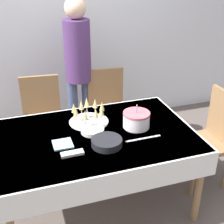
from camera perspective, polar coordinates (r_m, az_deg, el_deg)
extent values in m
plane|color=#564C47|center=(3.02, -2.64, -16.11)|extent=(12.00, 12.00, 0.00)
cube|color=silver|center=(3.85, -9.88, 15.99)|extent=(8.00, 0.05, 2.70)
cube|color=white|center=(2.58, -2.97, -4.44)|extent=(1.60, 1.04, 0.03)
cube|color=white|center=(2.63, -2.93, -6.12)|extent=(1.63, 1.07, 0.21)
cylinder|color=olive|center=(2.72, 15.59, -13.12)|extent=(0.06, 0.06, 0.70)
cylinder|color=olive|center=(3.11, -18.55, -8.00)|extent=(0.06, 0.06, 0.70)
cylinder|color=olive|center=(3.36, 7.31, -3.80)|extent=(0.06, 0.06, 0.70)
cube|color=olive|center=(3.33, -12.39, -3.09)|extent=(0.46, 0.46, 0.04)
cube|color=olive|center=(3.39, -12.93, 2.47)|extent=(0.40, 0.07, 0.50)
cylinder|color=olive|center=(3.30, -8.79, -7.64)|extent=(0.04, 0.04, 0.40)
cylinder|color=olive|center=(3.31, -15.07, -8.25)|extent=(0.04, 0.04, 0.40)
cylinder|color=olive|center=(3.60, -9.27, -4.45)|extent=(0.04, 0.04, 0.40)
cylinder|color=olive|center=(3.61, -14.98, -5.00)|extent=(0.04, 0.04, 0.40)
cube|color=olive|center=(3.45, -0.51, -1.29)|extent=(0.46, 0.46, 0.04)
cube|color=olive|center=(3.51, -1.21, 4.05)|extent=(0.40, 0.07, 0.50)
cylinder|color=olive|center=(3.45, 3.09, -5.59)|extent=(0.04, 0.04, 0.40)
cylinder|color=olive|center=(3.39, -2.82, -6.33)|extent=(0.04, 0.04, 0.40)
cylinder|color=olive|center=(3.75, 1.59, -2.71)|extent=(0.04, 0.04, 0.40)
cylinder|color=olive|center=(3.69, -3.84, -3.32)|extent=(0.04, 0.04, 0.40)
cube|color=olive|center=(3.13, 16.10, -5.70)|extent=(0.43, 0.43, 0.04)
cube|color=olive|center=(3.11, 19.65, -0.77)|extent=(0.04, 0.40, 0.50)
cylinder|color=olive|center=(3.05, 14.62, -11.60)|extent=(0.04, 0.04, 0.40)
cylinder|color=olive|center=(3.29, 11.25, -8.02)|extent=(0.04, 0.04, 0.40)
cylinder|color=olive|center=(3.46, 16.46, -6.71)|extent=(0.04, 0.04, 0.40)
cylinder|color=white|center=(2.66, 4.47, -1.58)|extent=(0.23, 0.23, 0.12)
cylinder|color=#D15B66|center=(2.63, 4.52, -0.28)|extent=(0.23, 0.23, 0.02)
cylinder|color=#3F72D8|center=(2.61, 4.55, 0.48)|extent=(0.01, 0.01, 0.06)
sphere|color=#F9CC4C|center=(2.60, 4.58, 1.23)|extent=(0.01, 0.01, 0.01)
cylinder|color=silver|center=(2.76, -4.30, -1.76)|extent=(0.35, 0.35, 0.01)
cylinder|color=silver|center=(2.79, -1.81, -1.29)|extent=(0.05, 0.05, 0.00)
cylinder|color=silver|center=(2.77, -1.82, -0.48)|extent=(0.01, 0.01, 0.08)
cone|color=#E0CC72|center=(2.73, -1.85, 1.11)|extent=(0.04, 0.04, 0.08)
cylinder|color=silver|center=(2.85, -3.05, -0.70)|extent=(0.05, 0.05, 0.00)
cylinder|color=silver|center=(2.83, -3.07, 0.10)|extent=(0.01, 0.01, 0.08)
cone|color=#E0CC72|center=(2.79, -3.11, 1.66)|extent=(0.04, 0.04, 0.08)
cylinder|color=silver|center=(2.87, -4.56, -0.47)|extent=(0.05, 0.05, 0.00)
cylinder|color=silver|center=(2.85, -4.59, 0.32)|extent=(0.01, 0.01, 0.08)
cone|color=#E0CC72|center=(2.82, -4.66, 1.87)|extent=(0.04, 0.04, 0.08)
cylinder|color=silver|center=(2.83, -5.52, -1.03)|extent=(0.05, 0.05, 0.00)
cylinder|color=silver|center=(2.80, -5.56, -0.23)|extent=(0.01, 0.01, 0.08)
cone|color=#E0CC72|center=(2.77, -5.63, 1.34)|extent=(0.04, 0.04, 0.08)
cylinder|color=silver|center=(2.78, -6.85, -1.62)|extent=(0.05, 0.05, 0.00)
cylinder|color=silver|center=(2.76, -6.90, -0.81)|extent=(0.01, 0.01, 0.08)
cone|color=#E0CC72|center=(2.72, -7.00, 0.78)|extent=(0.04, 0.04, 0.08)
cylinder|color=silver|center=(2.72, -6.50, -2.31)|extent=(0.05, 0.05, 0.00)
cylinder|color=silver|center=(2.70, -6.55, -1.48)|extent=(0.01, 0.01, 0.08)
cone|color=#E0CC72|center=(2.66, -6.64, 0.13)|extent=(0.04, 0.04, 0.08)
cylinder|color=silver|center=(2.65, -4.80, -3.00)|extent=(0.05, 0.05, 0.00)
cylinder|color=silver|center=(2.63, -4.84, -2.16)|extent=(0.01, 0.01, 0.08)
cone|color=#E0CC72|center=(2.59, -4.91, -0.52)|extent=(0.04, 0.04, 0.08)
cylinder|color=silver|center=(2.67, -2.91, -2.70)|extent=(0.05, 0.05, 0.00)
cylinder|color=silver|center=(2.65, -2.93, -1.86)|extent=(0.01, 0.01, 0.08)
cone|color=#E0CC72|center=(2.61, -2.98, -0.23)|extent=(0.04, 0.04, 0.08)
cylinder|color=silver|center=(2.71, -1.91, -2.23)|extent=(0.05, 0.05, 0.00)
cylinder|color=silver|center=(2.69, -1.92, -1.41)|extent=(0.01, 0.01, 0.08)
cone|color=#E0CC72|center=(2.65, -1.95, 0.21)|extent=(0.04, 0.04, 0.08)
cylinder|color=black|center=(2.43, -0.96, -6.05)|extent=(0.24, 0.24, 0.01)
cylinder|color=black|center=(2.43, -0.96, -5.91)|extent=(0.24, 0.24, 0.01)
cylinder|color=black|center=(2.43, -0.96, -5.77)|extent=(0.24, 0.24, 0.01)
cylinder|color=black|center=(2.42, -0.96, -5.63)|extent=(0.24, 0.24, 0.01)
cylinder|color=black|center=(2.42, -0.96, -5.49)|extent=(0.24, 0.24, 0.01)
cylinder|color=black|center=(2.41, -0.96, -5.35)|extent=(0.24, 0.24, 0.01)
cylinder|color=black|center=(2.41, -0.97, -5.21)|extent=(0.24, 0.24, 0.01)
cylinder|color=black|center=(2.41, -0.97, -5.07)|extent=(0.24, 0.24, 0.01)
cylinder|color=silver|center=(2.61, -3.59, -3.64)|extent=(0.19, 0.19, 0.01)
cylinder|color=silver|center=(2.60, -3.59, -3.51)|extent=(0.19, 0.19, 0.01)
cylinder|color=silver|center=(2.60, -3.60, -3.38)|extent=(0.19, 0.19, 0.01)
cylinder|color=silver|center=(2.60, -3.60, -3.24)|extent=(0.19, 0.19, 0.01)
cylinder|color=silver|center=(2.59, -3.60, -3.11)|extent=(0.19, 0.19, 0.01)
cube|color=silver|center=(2.53, 5.74, -4.85)|extent=(0.30, 0.02, 0.00)
cube|color=silver|center=(2.34, -7.27, -7.53)|extent=(0.17, 0.06, 0.02)
cube|color=#8CC6E0|center=(2.47, -9.01, -5.82)|extent=(0.15, 0.15, 0.01)
cylinder|color=#3F4C72|center=(3.61, -7.00, -0.40)|extent=(0.11, 0.11, 0.82)
cylinder|color=#3F4C72|center=(3.64, -4.53, -0.04)|extent=(0.11, 0.11, 0.82)
cylinder|color=#4C2D60|center=(3.35, -6.34, 11.03)|extent=(0.28, 0.28, 0.65)
sphere|color=#D8B293|center=(3.26, -6.75, 18.42)|extent=(0.22, 0.22, 0.22)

